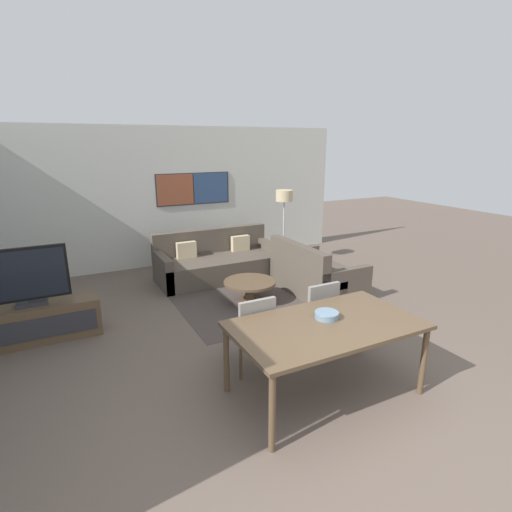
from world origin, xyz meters
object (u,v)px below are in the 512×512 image
object	(u,v)px
sofa_main	(217,263)
floor_lamp	(284,202)
fruit_bowl	(327,315)
coffee_table	(250,286)
dining_chair_centre	(317,311)
dining_chair_left	(252,329)
dining_table	(326,329)
sofa_side	(313,276)
tv_console	(35,323)
television	(28,277)

from	to	relation	value
sofa_main	floor_lamp	size ratio (longest dim) A/B	1.46
sofa_main	fruit_bowl	world-z (taller)	sofa_main
coffee_table	dining_chair_centre	size ratio (longest dim) A/B	0.93
coffee_table	dining_chair_centre	xyz separation A→B (m)	(0.06, -1.73, 0.23)
dining_chair_left	dining_chair_centre	world-z (taller)	same
coffee_table	dining_table	xyz separation A→B (m)	(-0.40, -2.51, 0.44)
fruit_bowl	sofa_side	bearing A→B (deg)	57.22
dining_chair_centre	sofa_side	bearing A→B (deg)	55.82
coffee_table	dining_chair_centre	world-z (taller)	dining_chair_centre
dining_table	dining_chair_centre	xyz separation A→B (m)	(0.46, 0.78, -0.21)
dining_chair_centre	floor_lamp	world-z (taller)	floor_lamp
coffee_table	floor_lamp	distance (m)	2.38
tv_console	dining_table	size ratio (longest dim) A/B	0.84
television	fruit_bowl	world-z (taller)	television
sofa_main	coffee_table	size ratio (longest dim) A/B	2.74
television	dining_chair_left	size ratio (longest dim) A/B	1.06
dining_table	dining_chair_left	size ratio (longest dim) A/B	2.09
dining_table	sofa_side	bearing A→B (deg)	57.01
fruit_bowl	sofa_main	bearing A→B (deg)	85.11
sofa_main	dining_chair_left	world-z (taller)	dining_chair_left
sofa_main	dining_chair_centre	size ratio (longest dim) A/B	2.56
sofa_side	fruit_bowl	bearing A→B (deg)	147.22
tv_console	dining_chair_left	bearing A→B (deg)	-40.98
dining_chair_left	fruit_bowl	distance (m)	0.87
sofa_side	coffee_table	distance (m)	1.17
dining_table	floor_lamp	xyz separation A→B (m)	(1.92, 4.00, 0.62)
tv_console	fruit_bowl	xyz separation A→B (m)	(2.71, -2.50, 0.56)
television	dining_chair_centre	xyz separation A→B (m)	(3.09, -1.82, -0.37)
television	sofa_side	distance (m)	4.25
sofa_main	dining_chair_centre	bearing A→B (deg)	-88.96
coffee_table	fruit_bowl	bearing A→B (deg)	-97.68
dining_table	tv_console	bearing A→B (deg)	135.34
dining_chair_left	dining_chair_centre	xyz separation A→B (m)	(0.91, 0.07, 0.00)
tv_console	coffee_table	xyz separation A→B (m)	(3.03, -0.09, 0.02)
sofa_side	floor_lamp	bearing A→B (deg)	-12.37
tv_console	sofa_main	world-z (taller)	sofa_main
television	sofa_side	xyz separation A→B (m)	(4.20, -0.18, -0.59)
floor_lamp	dining_table	bearing A→B (deg)	-115.60
tv_console	sofa_side	bearing A→B (deg)	-2.47
television	sofa_main	xyz separation A→B (m)	(3.03, 1.30, -0.59)
tv_console	floor_lamp	distance (m)	4.88
television	coffee_table	world-z (taller)	television
floor_lamp	fruit_bowl	bearing A→B (deg)	-115.26
floor_lamp	sofa_main	bearing A→B (deg)	-176.08
television	dining_chair_left	world-z (taller)	television
tv_console	television	size ratio (longest dim) A/B	1.66
coffee_table	sofa_main	bearing A→B (deg)	90.00
sofa_side	dining_chair_left	size ratio (longest dim) A/B	1.77
fruit_bowl	dining_table	bearing A→B (deg)	-127.78
dining_chair_left	floor_lamp	distance (m)	4.14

